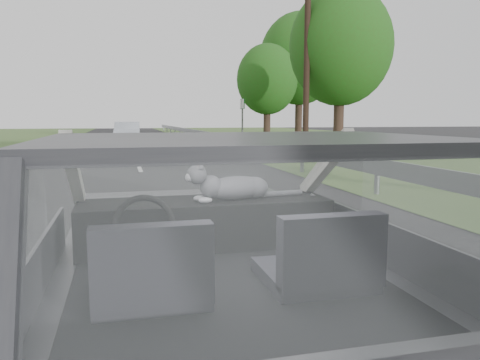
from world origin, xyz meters
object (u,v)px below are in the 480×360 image
highway_sign (242,120)px  utility_pole (307,56)px  subject_car (227,272)px  cat (236,186)px  other_car (127,133)px

highway_sign → utility_pole: (0.84, -8.90, 3.04)m
subject_car → cat: bearing=72.0°
subject_car → utility_pole: bearing=66.7°
subject_car → highway_sign: bearing=75.3°
subject_car → utility_pole: 20.86m
cat → other_car: (-0.35, 24.63, -0.43)m
highway_sign → utility_pole: size_ratio=0.31×
subject_car → other_car: size_ratio=1.01×
other_car → utility_pole: utility_pole is taller
subject_car → other_car: 25.22m
highway_sign → subject_car: bearing=-104.0°
utility_pole → cat: bearing=-113.4°
subject_car → highway_sign: highway_sign is taller
subject_car → highway_sign: (7.27, 27.76, 0.66)m
cat → subject_car: bearing=-120.6°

